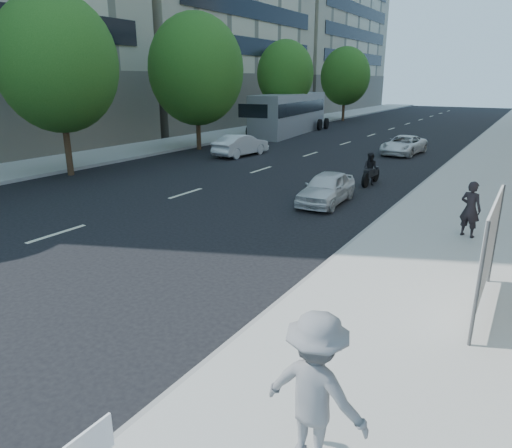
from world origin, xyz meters
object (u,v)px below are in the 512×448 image
Objects in this scene: motorcycle at (371,171)px; white_sedan_far at (404,145)px; bus at (290,114)px; jogger at (315,391)px; protest_banner at (488,249)px; white_sedan_mid at (241,145)px; white_sedan_near at (327,188)px; pedestrian_woman at (470,209)px.

white_sedan_far is at bearing 98.08° from motorcycle.
jogger is at bearing -69.26° from bus.
protest_banner reaches higher than white_sedan_mid.
bus is at bearing -70.41° from white_sedan_mid.
bus is (-12.00, 20.12, 1.05)m from white_sedan_near.
white_sedan_far is (8.29, 5.77, -0.08)m from white_sedan_mid.
white_sedan_mid is at bearing -52.19° from jogger.
bus reaches higher than protest_banner.
white_sedan_far is (-6.56, 19.86, -0.83)m from protest_banner.
jogger reaches higher than white_sedan_mid.
bus is at bearing 129.55° from motorcycle.
motorcycle is (-4.72, 5.73, -0.32)m from pedestrian_woman.
jogger is at bearing -103.32° from protest_banner.
white_sedan_near is at bearing 133.01° from protest_banner.
jogger is 35.78m from bus.
white_sedan_far is 9.59m from motorcycle.
white_sedan_mid is (-14.85, 14.10, -0.75)m from protest_banner.
protest_banner reaches higher than motorcycle.
bus is at bearing -33.41° from pedestrian_woman.
protest_banner is 8.77m from white_sedan_near.
pedestrian_woman is 16.93m from white_sedan_mid.
protest_banner is 11.75m from motorcycle.
pedestrian_woman is 0.39× the size of white_sedan_far.
protest_banner reaches higher than pedestrian_woman.
motorcycle reaches higher than white_sedan_far.
pedestrian_woman is 16.31m from white_sedan_far.
white_sedan_far is at bearing -50.87° from pedestrian_woman.
protest_banner is (1.21, 5.11, 0.29)m from jogger.
jogger reaches higher than white_sedan_near.
white_sedan_near is (-5.11, 1.79, -0.37)m from pedestrian_woman.
jogger is at bearing -72.18° from motorcycle.
jogger is 23.57m from white_sedan_mid.
protest_banner reaches higher than white_sedan_far.
motorcycle is at bearing 163.44° from white_sedan_mid.
white_sedan_mid reaches higher than white_sedan_near.
bus is (-17.96, 26.50, 0.23)m from protest_banner.
bus reaches higher than white_sedan_near.
motorcycle is at bearing -31.96° from pedestrian_woman.
white_sedan_far is at bearing -139.64° from white_sedan_mid.
pedestrian_woman is at bearing -22.25° from white_sedan_near.
protest_banner is at bearing -63.05° from bus.
pedestrian_woman is at bearing 151.38° from white_sedan_mid.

